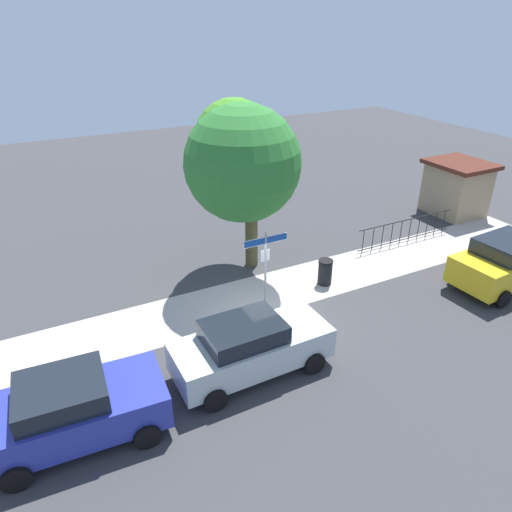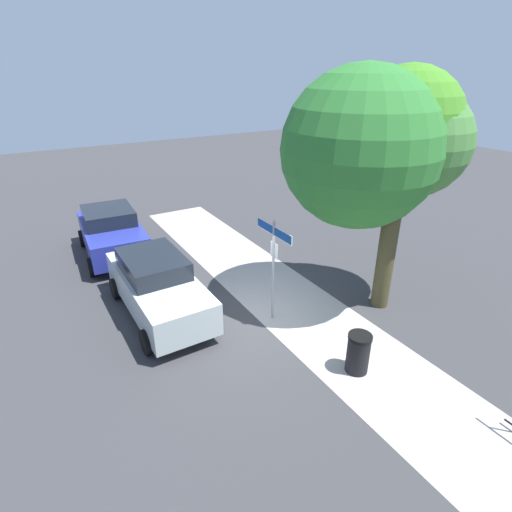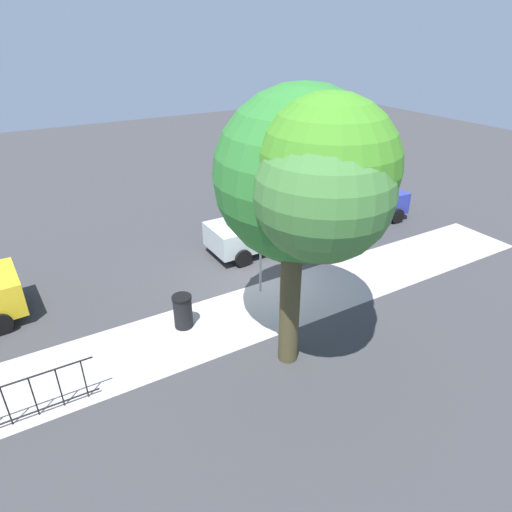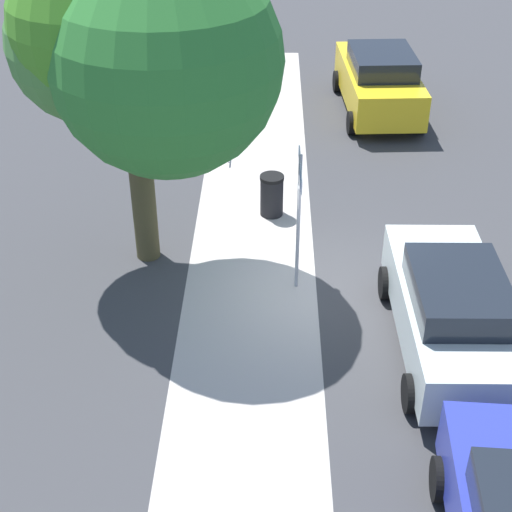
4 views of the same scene
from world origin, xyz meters
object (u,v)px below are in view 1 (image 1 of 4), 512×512
shade_tree (241,155)px  utility_shed (456,187)px  car_yellow (509,261)px  trash_bin (325,272)px  car_blue (74,409)px  street_sign (266,256)px  car_silver (250,346)px

shade_tree → utility_shed: bearing=2.6°
car_yellow → trash_bin: 6.77m
shade_tree → car_yellow: size_ratio=1.37×
car_blue → utility_shed: 20.17m
car_yellow → car_blue: bearing=177.5°
car_blue → car_yellow: car_yellow is taller
street_sign → car_blue: 7.20m
car_yellow → trash_bin: car_yellow is taller
shade_tree → car_silver: (-2.39, -5.45, -3.77)m
shade_tree → trash_bin: bearing=-45.9°
shade_tree → car_blue: size_ratio=1.55×
street_sign → car_yellow: street_sign is taller
utility_shed → car_yellow: bearing=-122.7°
car_yellow → trash_bin: bearing=149.7°
shade_tree → utility_shed: 12.58m
utility_shed → car_blue: bearing=-162.2°
street_sign → utility_shed: bearing=15.0°
car_silver → trash_bin: size_ratio=4.56×
shade_tree → car_yellow: 10.58m
shade_tree → car_silver: shade_tree is taller
car_blue → car_silver: car_blue is taller
shade_tree → car_silver: 7.04m
car_silver → trash_bin: car_silver is taller
car_silver → utility_shed: utility_shed is taller
car_silver → trash_bin: 5.62m
car_blue → shade_tree: bearing=42.0°
car_blue → trash_bin: car_blue is taller
trash_bin → car_blue: bearing=-160.7°
car_yellow → shade_tree: bearing=143.6°
utility_shed → car_silver: bearing=-157.5°
utility_shed → trash_bin: bearing=-163.6°
car_blue → trash_bin: bearing=22.8°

